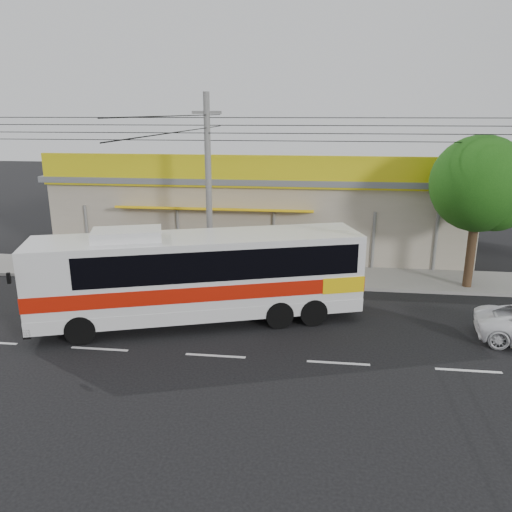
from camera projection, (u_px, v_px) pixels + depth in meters
The scene contains 9 objects.
ground at pixel (229, 325), 18.80m from camera, with size 120.00×120.00×0.00m, color black.
sidewalk at pixel (250, 274), 24.50m from camera, with size 30.00×3.20×0.15m, color gray.
lane_markings at pixel (216, 356), 16.42m from camera, with size 50.00×0.12×0.01m, color silver, non-canonical shape.
storefront_building at pixel (263, 208), 29.16m from camera, with size 22.60×9.20×5.70m.
coach_bus at pixel (204, 272), 18.61m from camera, with size 12.30×6.17×3.73m.
motorbike_red at pixel (84, 253), 25.68m from camera, with size 0.74×2.14×1.12m, color maroon.
motorbike_dark at pixel (98, 253), 25.73m from camera, with size 0.52×1.84×1.11m, color black.
utility_pole at pixel (207, 128), 21.60m from camera, with size 34.00×14.00×8.56m.
tree_near at pixel (483, 188), 21.23m from camera, with size 4.13×4.13×6.84m.
Camera 1 is at (3.15, -17.07, 7.73)m, focal length 35.00 mm.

